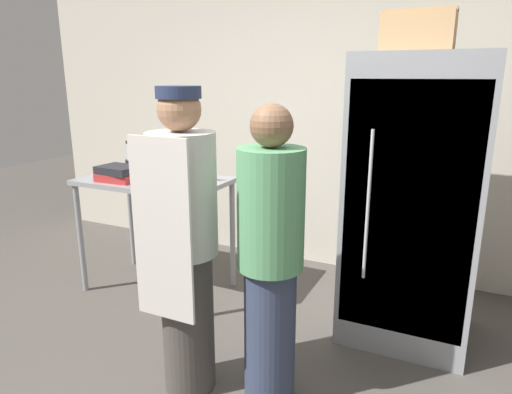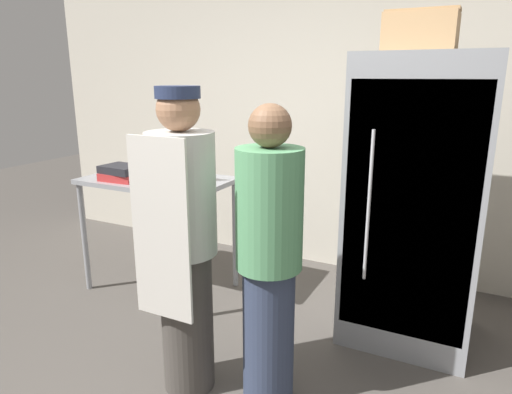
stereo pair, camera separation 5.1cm
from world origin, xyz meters
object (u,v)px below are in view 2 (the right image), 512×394
Objects in this scene: donut_box at (179,177)px; binder_stack at (122,173)px; blender_pitcher at (138,156)px; person_baker at (183,242)px; cardboard_storage_box at (421,32)px; refrigerator at (416,204)px; person_customer at (269,259)px.

binder_stack is at bearing -164.24° from donut_box.
binder_stack is at bearing -64.68° from blender_pitcher.
person_baker reaches higher than blender_pitcher.
cardboard_storage_box is at bearing 7.81° from donut_box.
blender_pitcher is (-2.31, 0.06, 0.12)m from refrigerator.
cardboard_storage_box is 1.82m from person_baker.
refrigerator reaches higher than person_baker.
person_baker is (-1.01, -1.11, -0.05)m from refrigerator.
person_customer is at bearing 13.35° from person_baker.
cardboard_storage_box is 1.60m from person_customer.
refrigerator is at bearing 47.69° from person_baker.
refrigerator is 1.69m from donut_box.
person_customer reaches higher than binder_stack.
person_baker is (1.11, -0.76, -0.12)m from binder_stack.
person_baker reaches higher than binder_stack.
refrigerator is at bearing -1.40° from blender_pitcher.
blender_pitcher is 1.76m from person_baker.
binder_stack is (0.19, -0.40, -0.05)m from blender_pitcher.
donut_box is 1.18× the size of blender_pitcher.
person_baker is (-0.95, -1.11, -1.09)m from cardboard_storage_box.
cardboard_storage_box reaches higher than person_baker.
cardboard_storage_box is 0.25× the size of person_baker.
person_baker reaches higher than person_customer.
cardboard_storage_box reaches higher than donut_box.
donut_box is at bearing -172.43° from refrigerator.
refrigerator is 1.16× the size of person_customer.
binder_stack is at bearing -170.43° from cardboard_storage_box.
donut_box is 0.46m from binder_stack.
refrigerator is 4.47× the size of cardboard_storage_box.
person_baker is at bearing -166.65° from person_customer.
donut_box is 1.12m from person_baker.
refrigerator is 2.32m from blender_pitcher.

